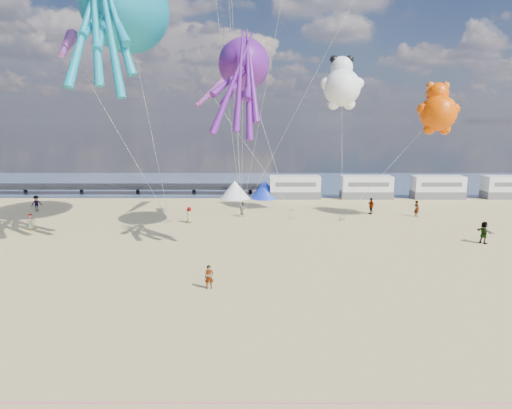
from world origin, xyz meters
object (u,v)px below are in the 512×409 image
at_px(beachgoer_6, 31,222).
at_px(motorhome_3, 509,187).
at_px(beachgoer_0, 189,215).
at_px(windsock_right, 243,93).
at_px(motorhome_2, 438,187).
at_px(sandbag_a, 170,221).
at_px(sandbag_d, 292,210).
at_px(beachgoer_2, 37,203).
at_px(beachgoer_4, 484,232).
at_px(tent_blue, 265,189).
at_px(beachgoer_5, 417,209).
at_px(kite_panda, 342,88).
at_px(windsock_left, 67,45).
at_px(kite_octopus_purple, 244,64).
at_px(standing_person, 209,277).
at_px(tent_white, 235,189).
at_px(motorhome_1, 366,187).
at_px(beachgoer_3, 371,206).
at_px(sandbag_c, 342,219).
at_px(beachgoer_1, 243,209).
at_px(kite_octopus_teal, 126,9).
at_px(kite_teddy_orange, 438,113).
at_px(sandbag_b, 291,218).
at_px(windsock_mid, 210,93).
at_px(sandbag_e, 242,216).
at_px(motorhome_0, 295,187).

bearing_deg(beachgoer_6, motorhome_3, -10.58).
height_order(motorhome_3, beachgoer_0, motorhome_3).
bearing_deg(beachgoer_6, windsock_right, -25.28).
relative_size(motorhome_2, motorhome_3, 1.00).
height_order(sandbag_a, sandbag_d, same).
bearing_deg(beachgoer_0, beachgoer_2, -80.07).
bearing_deg(beachgoer_4, tent_blue, 16.57).
relative_size(tent_blue, beachgoer_5, 2.26).
bearing_deg(kite_panda, motorhome_2, 51.14).
distance_m(beachgoer_6, windsock_left, 16.86).
bearing_deg(kite_panda, kite_octopus_purple, -128.71).
relative_size(standing_person, kite_octopus_purple, 0.14).
bearing_deg(tent_white, motorhome_3, 0.00).
bearing_deg(sandbag_d, standing_person, -105.60).
bearing_deg(standing_person, motorhome_1, 53.53).
distance_m(motorhome_3, beachgoer_5, 20.25).
relative_size(tent_white, beachgoer_3, 2.22).
height_order(motorhome_2, sandbag_c, motorhome_2).
distance_m(motorhome_3, beachgoer_6, 57.82).
bearing_deg(beachgoer_0, beachgoer_3, 130.79).
bearing_deg(beachgoer_0, beachgoer_1, 148.96).
xyz_separation_m(sandbag_d, windsock_left, (-19.51, -12.17, 16.20)).
distance_m(beachgoer_4, kite_octopus_teal, 36.17).
distance_m(motorhome_1, windsock_right, 25.66).
relative_size(tent_blue, sandbag_d, 8.00).
relative_size(standing_person, kite_teddy_orange, 0.24).
relative_size(kite_octopus_teal, kite_teddy_orange, 2.32).
xyz_separation_m(sandbag_c, kite_octopus_purple, (-9.93, -6.21, 14.75)).
distance_m(tent_blue, sandbag_b, 13.50).
distance_m(motorhome_1, beachgoer_3, 10.67).
distance_m(motorhome_3, windsock_mid, 41.84).
xyz_separation_m(beachgoer_5, kite_teddy_orange, (0.58, -2.61, 10.03)).
xyz_separation_m(beachgoer_3, sandbag_c, (-3.77, -3.31, -0.79)).
height_order(beachgoer_4, kite_octopus_purple, kite_octopus_purple).
height_order(motorhome_3, beachgoer_2, motorhome_3).
xyz_separation_m(standing_person, beachgoer_4, (21.99, 10.67, 0.20)).
relative_size(standing_person, beachgoer_1, 0.94).
bearing_deg(windsock_right, sandbag_b, 43.66).
bearing_deg(windsock_right, windsock_left, -156.15).
bearing_deg(kite_panda, windsock_mid, -165.99).
bearing_deg(sandbag_c, motorhome_3, 29.18).
bearing_deg(motorhome_2, windsock_right, -146.45).
height_order(sandbag_c, sandbag_d, same).
distance_m(sandbag_e, windsock_right, 13.47).
bearing_deg(motorhome_2, windsock_mid, -156.46).
xyz_separation_m(motorhome_0, beachgoer_6, (-26.43, -18.03, -0.72)).
relative_size(motorhome_2, standing_person, 4.46).
relative_size(beachgoer_2, kite_octopus_teal, 0.13).
bearing_deg(beachgoer_5, kite_octopus_purple, 89.36).
bearing_deg(kite_teddy_orange, sandbag_c, 172.71).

